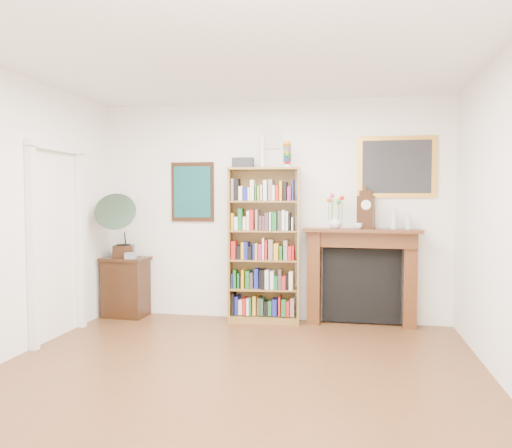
{
  "coord_description": "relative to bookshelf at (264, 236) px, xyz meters",
  "views": [
    {
      "loc": [
        0.99,
        -3.85,
        1.57
      ],
      "look_at": [
        -0.03,
        1.6,
        1.28
      ],
      "focal_mm": 35.0,
      "sensor_mm": 36.0,
      "label": 1
    }
  ],
  "objects": [
    {
      "name": "door_casing",
      "position": [
        -2.14,
        -1.12,
        0.17
      ],
      "size": [
        0.08,
        1.02,
        2.17
      ],
      "color": "white",
      "rests_on": "left_wall"
    },
    {
      "name": "bookshelf",
      "position": [
        0.0,
        0.0,
        0.0
      ],
      "size": [
        0.92,
        0.4,
        2.24
      ],
      "rotation": [
        0.0,
        0.0,
        0.09
      ],
      "color": "brown",
      "rests_on": "floor"
    },
    {
      "name": "gramophone",
      "position": [
        -1.89,
        -0.15,
        0.17
      ],
      "size": [
        0.69,
        0.77,
        0.84
      ],
      "rotation": [
        0.0,
        0.0,
        0.32
      ],
      "color": "black",
      "rests_on": "side_cabinet"
    },
    {
      "name": "flower_vase",
      "position": [
        0.89,
        0.02,
        0.19
      ],
      "size": [
        0.2,
        0.2,
        0.16
      ],
      "primitive_type": "imported",
      "rotation": [
        0.0,
        0.0,
        -0.3
      ],
      "color": "silver",
      "rests_on": "fireplace"
    },
    {
      "name": "teal_poster",
      "position": [
        -0.98,
        0.16,
        0.56
      ],
      "size": [
        0.58,
        0.04,
        0.78
      ],
      "color": "black",
      "rests_on": "back_wall"
    },
    {
      "name": "fireplace",
      "position": [
        1.21,
        0.08,
        -0.38
      ],
      "size": [
        1.44,
        0.43,
        1.2
      ],
      "rotation": [
        0.0,
        0.0,
        -0.07
      ],
      "color": "#462310",
      "rests_on": "floor"
    },
    {
      "name": "gilt_painting",
      "position": [
        1.62,
        0.16,
        0.86
      ],
      "size": [
        0.95,
        0.04,
        0.75
      ],
      "color": "#C38A32",
      "rests_on": "back_wall"
    },
    {
      "name": "small_picture",
      "position": [
        0.07,
        0.16,
        1.26
      ],
      "size": [
        0.26,
        0.04,
        0.3
      ],
      "color": "white",
      "rests_on": "back_wall"
    },
    {
      "name": "mantel_clock",
      "position": [
        1.25,
        0.02,
        0.33
      ],
      "size": [
        0.22,
        0.15,
        0.46
      ],
      "rotation": [
        0.0,
        0.0,
        -0.24
      ],
      "color": "black",
      "rests_on": "fireplace"
    },
    {
      "name": "teacup",
      "position": [
        1.16,
        -0.03,
        0.15
      ],
      "size": [
        0.1,
        0.1,
        0.07
      ],
      "primitive_type": "imported",
      "rotation": [
        0.0,
        0.0,
        0.05
      ],
      "color": "silver",
      "rests_on": "fireplace"
    },
    {
      "name": "cd_stack",
      "position": [
        -1.71,
        -0.18,
        -0.26
      ],
      "size": [
        0.12,
        0.12,
        0.08
      ],
      "primitive_type": "cube",
      "rotation": [
        0.0,
        0.0,
        -0.03
      ],
      "color": "#A4A3AF",
      "rests_on": "side_cabinet"
    },
    {
      "name": "bottle_left",
      "position": [
        1.58,
        0.04,
        0.23
      ],
      "size": [
        0.07,
        0.07,
        0.24
      ],
      "primitive_type": "cylinder",
      "color": "silver",
      "rests_on": "fireplace"
    },
    {
      "name": "bottle_right",
      "position": [
        1.75,
        0.06,
        0.21
      ],
      "size": [
        0.06,
        0.06,
        0.2
      ],
      "primitive_type": "cylinder",
      "color": "silver",
      "rests_on": "fireplace"
    },
    {
      "name": "side_cabinet",
      "position": [
        -1.85,
        -0.05,
        -0.7
      ],
      "size": [
        0.59,
        0.45,
        0.79
      ],
      "primitive_type": "cube",
      "rotation": [
        0.0,
        0.0,
        -0.05
      ],
      "color": "black",
      "rests_on": "floor"
    },
    {
      "name": "room",
      "position": [
        0.07,
        -2.32,
        0.31
      ],
      "size": [
        4.51,
        5.01,
        2.81
      ],
      "color": "brown",
      "rests_on": "ground"
    }
  ]
}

